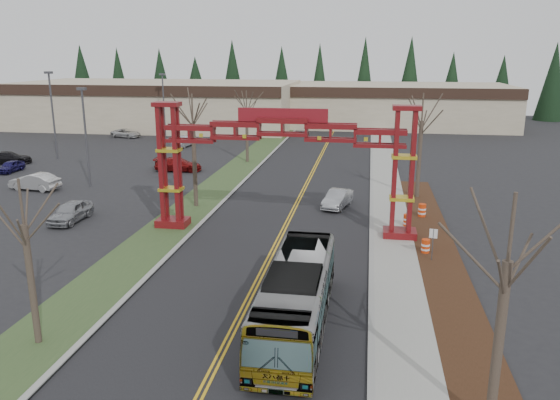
% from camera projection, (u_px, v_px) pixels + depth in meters
% --- Properties ---
extents(ground, '(200.00, 200.00, 0.00)m').
position_uv_depth(ground, '(209.00, 378.00, 20.95)').
color(ground, black).
rests_on(ground, ground).
extents(road, '(12.00, 110.00, 0.02)m').
position_uv_depth(road, '(296.00, 206.00, 44.78)').
color(road, black).
rests_on(road, ground).
extents(lane_line_left, '(0.12, 100.00, 0.01)m').
position_uv_depth(lane_line_left, '(294.00, 205.00, 44.80)').
color(lane_line_left, gold).
rests_on(lane_line_left, road).
extents(lane_line_right, '(0.12, 100.00, 0.01)m').
position_uv_depth(lane_line_right, '(297.00, 205.00, 44.76)').
color(lane_line_right, gold).
rests_on(lane_line_right, road).
extents(curb_right, '(0.30, 110.00, 0.15)m').
position_uv_depth(curb_right, '(372.00, 208.00, 43.81)').
color(curb_right, gray).
rests_on(curb_right, ground).
extents(sidewalk_right, '(2.60, 110.00, 0.14)m').
position_uv_depth(sidewalk_right, '(390.00, 209.00, 43.58)').
color(sidewalk_right, gray).
rests_on(sidewalk_right, ground).
extents(landscape_strip, '(2.60, 50.00, 0.12)m').
position_uv_depth(landscape_strip, '(449.00, 288.00, 28.88)').
color(landscape_strip, black).
rests_on(landscape_strip, ground).
extents(grass_median, '(4.00, 110.00, 0.08)m').
position_uv_depth(grass_median, '(202.00, 201.00, 46.02)').
color(grass_median, '#324B25').
rests_on(grass_median, ground).
extents(curb_left, '(0.30, 110.00, 0.15)m').
position_uv_depth(curb_left, '(223.00, 202.00, 45.72)').
color(curb_left, gray).
rests_on(curb_left, ground).
extents(gateway_arch, '(18.20, 1.60, 8.90)m').
position_uv_depth(gateway_arch, '(283.00, 148.00, 36.56)').
color(gateway_arch, '#580B12').
rests_on(gateway_arch, ground).
extents(retail_building_west, '(46.00, 22.30, 7.50)m').
position_uv_depth(retail_building_west, '(159.00, 104.00, 93.24)').
color(retail_building_west, tan).
rests_on(retail_building_west, ground).
extents(retail_building_east, '(38.00, 20.30, 7.00)m').
position_uv_depth(retail_building_east, '(395.00, 105.00, 94.71)').
color(retail_building_east, tan).
rests_on(retail_building_east, ground).
extents(conifer_treeline, '(116.10, 5.60, 13.00)m').
position_uv_depth(conifer_treeline, '(343.00, 83.00, 106.94)').
color(conifer_treeline, black).
rests_on(conifer_treeline, ground).
extents(transit_bus, '(2.63, 11.19, 3.12)m').
position_uv_depth(transit_bus, '(297.00, 296.00, 24.38)').
color(transit_bus, '#ADB1B5').
rests_on(transit_bus, ground).
extents(silver_sedan, '(2.46, 4.51, 1.41)m').
position_uv_depth(silver_sedan, '(338.00, 199.00, 44.18)').
color(silver_sedan, '#A5A8AD').
rests_on(silver_sedan, ground).
extents(parked_car_near_a, '(1.80, 4.43, 1.51)m').
position_uv_depth(parked_car_near_a, '(71.00, 212.00, 40.39)').
color(parked_car_near_a, '#95979C').
rests_on(parked_car_near_a, ground).
extents(parked_car_near_b, '(4.87, 2.26, 1.55)m').
position_uv_depth(parked_car_near_b, '(35.00, 182.00, 49.80)').
color(parked_car_near_b, silver).
rests_on(parked_car_near_b, ground).
extents(parked_car_mid_a, '(5.09, 2.40, 1.43)m').
position_uv_depth(parked_car_mid_a, '(178.00, 164.00, 57.85)').
color(parked_car_mid_a, maroon).
rests_on(parked_car_mid_a, ground).
extents(parked_car_mid_b, '(1.47, 3.59, 1.22)m').
position_uv_depth(parked_car_mid_b, '(10.00, 166.00, 57.41)').
color(parked_car_mid_b, '#1B1650').
rests_on(parked_car_mid_b, ground).
extents(parked_car_far_a, '(2.21, 4.55, 1.44)m').
position_uv_depth(parked_car_far_a, '(184.00, 141.00, 73.07)').
color(parked_car_far_a, '#ACADB4').
rests_on(parked_car_far_a, ground).
extents(parked_car_far_b, '(4.96, 3.25, 1.27)m').
position_uv_depth(parked_car_far_b, '(126.00, 133.00, 81.27)').
color(parked_car_far_b, silver).
rests_on(parked_car_far_b, ground).
extents(parked_car_far_c, '(5.16, 3.44, 1.39)m').
position_uv_depth(parked_car_far_c, '(9.00, 158.00, 61.70)').
color(parked_car_far_c, black).
rests_on(parked_car_far_c, ground).
extents(bare_tree_median_near, '(2.92, 2.92, 7.27)m').
position_uv_depth(bare_tree_median_near, '(24.00, 226.00, 22.12)').
color(bare_tree_median_near, '#382D26').
rests_on(bare_tree_median_near, ground).
extents(bare_tree_median_mid, '(3.45, 3.45, 9.08)m').
position_uv_depth(bare_tree_median_mid, '(193.00, 124.00, 42.78)').
color(bare_tree_median_mid, '#382D26').
rests_on(bare_tree_median_mid, ground).
extents(bare_tree_median_far, '(3.35, 3.35, 8.14)m').
position_uv_depth(bare_tree_median_far, '(247.00, 111.00, 61.27)').
color(bare_tree_median_far, '#382D26').
rests_on(bare_tree_median_far, ground).
extents(bare_tree_right_near, '(3.28, 3.28, 8.13)m').
position_uv_depth(bare_tree_right_near, '(508.00, 263.00, 16.55)').
color(bare_tree_right_near, '#382D26').
rests_on(bare_tree_right_near, ground).
extents(bare_tree_right_far, '(3.51, 3.51, 8.95)m').
position_uv_depth(bare_tree_right_far, '(422.00, 122.00, 45.53)').
color(bare_tree_right_far, '#382D26').
rests_on(bare_tree_right_far, ground).
extents(light_pole_near, '(0.79, 0.40, 9.15)m').
position_uv_depth(light_pole_near, '(85.00, 130.00, 49.97)').
color(light_pole_near, '#3F3F44').
rests_on(light_pole_near, ground).
extents(light_pole_mid, '(0.88, 0.44, 10.14)m').
position_uv_depth(light_pole_mid, '(52.00, 109.00, 63.32)').
color(light_pole_mid, '#3F3F44').
rests_on(light_pole_mid, ground).
extents(light_pole_far, '(0.82, 0.41, 9.40)m').
position_uv_depth(light_pole_far, '(164.00, 102.00, 78.40)').
color(light_pole_far, '#3F3F44').
rests_on(light_pole_far, ground).
extents(street_sign, '(0.47, 0.13, 2.06)m').
position_uv_depth(street_sign, '(433.00, 238.00, 32.30)').
color(street_sign, '#3F3F44').
rests_on(street_sign, ground).
extents(barrel_south, '(0.52, 0.52, 0.97)m').
position_uv_depth(barrel_south, '(426.00, 247.00, 33.80)').
color(barrel_south, red).
rests_on(barrel_south, ground).
extents(barrel_mid, '(0.54, 0.54, 1.00)m').
position_uv_depth(barrel_mid, '(407.00, 221.00, 38.99)').
color(barrel_mid, red).
rests_on(barrel_mid, ground).
extents(barrel_north, '(0.59, 0.59, 1.09)m').
position_uv_depth(barrel_north, '(422.00, 211.00, 41.33)').
color(barrel_north, red).
rests_on(barrel_north, ground).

